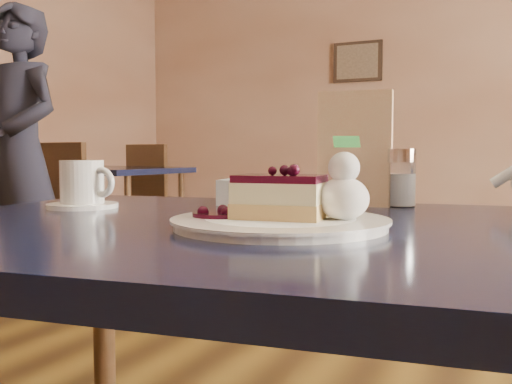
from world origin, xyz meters
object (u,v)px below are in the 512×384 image
at_px(patron, 19,153).
at_px(cheesecake_slice, 280,197).
at_px(dessert_plate, 280,223).
at_px(main_table, 289,277).
at_px(coffee_set, 83,187).
at_px(bg_table_far_left, 111,259).

bearing_deg(patron, cheesecake_slice, -25.38).
bearing_deg(dessert_plate, main_table, 97.21).
distance_m(dessert_plate, coffee_set, 0.42).
bearing_deg(dessert_plate, coffee_set, 166.80).
xyz_separation_m(cheesecake_slice, coffee_set, (-0.41, 0.10, -0.00)).
xyz_separation_m(coffee_set, bg_table_far_left, (-1.85, 2.27, -0.66)).
xyz_separation_m(main_table, patron, (-2.12, 1.46, 0.16)).
xyz_separation_m(main_table, coffee_set, (-0.40, 0.05, 0.11)).
relative_size(main_table, dessert_plate, 4.45).
bearing_deg(bg_table_far_left, dessert_plate, -39.16).
bearing_deg(patron, dessert_plate, -25.38).
distance_m(dessert_plate, patron, 2.61).
distance_m(main_table, dessert_plate, 0.09).
xyz_separation_m(coffee_set, patron, (-1.72, 1.41, 0.05)).
distance_m(main_table, patron, 2.58).
distance_m(coffee_set, patron, 2.23).
xyz_separation_m(cheesecake_slice, bg_table_far_left, (-2.25, 2.36, -0.66)).
height_order(main_table, bg_table_far_left, main_table).
relative_size(coffee_set, bg_table_far_left, 0.08).
relative_size(coffee_set, patron, 0.08).
distance_m(cheesecake_slice, coffee_set, 0.42).
bearing_deg(cheesecake_slice, coffee_set, 159.59).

